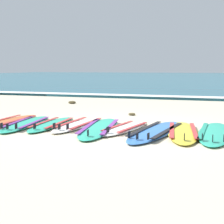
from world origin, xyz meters
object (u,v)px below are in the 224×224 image
object	(u,v)px
surfboard_2	(52,124)
surfboard_8	(215,133)
surfboard_1	(26,124)
surfboard_5	(125,128)
surfboard_0	(9,122)
surfboard_6	(156,131)
surfboard_7	(183,132)
surfboard_4	(99,128)
surfboard_3	(78,124)

from	to	relation	value
surfboard_2	surfboard_8	distance (m)	3.41
surfboard_1	surfboard_2	size ratio (longest dim) A/B	1.10
surfboard_1	surfboard_5	size ratio (longest dim) A/B	1.18
surfboard_0	surfboard_5	world-z (taller)	same
surfboard_6	surfboard_8	world-z (taller)	same
surfboard_5	surfboard_7	size ratio (longest dim) A/B	0.82
surfboard_0	surfboard_8	distance (m)	4.51
surfboard_1	surfboard_8	world-z (taller)	same
surfboard_0	surfboard_7	bearing A→B (deg)	-0.63
surfboard_2	surfboard_5	distance (m)	1.66
surfboard_0	surfboard_4	world-z (taller)	same
surfboard_0	surfboard_3	world-z (taller)	same
surfboard_1	surfboard_2	xyz separation A→B (m)	(0.57, 0.11, -0.00)
surfboard_3	surfboard_0	bearing A→B (deg)	-175.04
surfboard_0	surfboard_2	size ratio (longest dim) A/B	1.10
surfboard_3	surfboard_7	xyz separation A→B (m)	(2.25, -0.19, -0.00)
surfboard_2	surfboard_6	distance (m)	2.32
surfboard_0	surfboard_6	distance (m)	3.42
surfboard_4	surfboard_5	bearing A→B (deg)	14.89
surfboard_1	surfboard_5	xyz separation A→B (m)	(2.23, 0.13, -0.00)
surfboard_1	surfboard_4	world-z (taller)	same
surfboard_1	surfboard_3	size ratio (longest dim) A/B	1.05
surfboard_1	surfboard_5	world-z (taller)	same
surfboard_3	surfboard_4	xyz separation A→B (m)	(0.58, -0.27, -0.00)
surfboard_6	surfboard_7	size ratio (longest dim) A/B	1.10
surfboard_4	surfboard_5	distance (m)	0.54
surfboard_5	surfboard_6	size ratio (longest dim) A/B	0.75
surfboard_2	surfboard_3	world-z (taller)	same
surfboard_0	surfboard_7	world-z (taller)	same
surfboard_5	surfboard_7	bearing A→B (deg)	-2.98
surfboard_4	surfboard_8	distance (m)	2.27
surfboard_1	surfboard_6	bearing A→B (deg)	-0.35
surfboard_8	surfboard_0	bearing A→B (deg)	-179.57
surfboard_7	surfboard_8	world-z (taller)	same
surfboard_6	surfboard_0	bearing A→B (deg)	177.82
surfboard_3	surfboard_6	bearing A→B (deg)	-8.91
surfboard_3	surfboard_8	xyz separation A→B (m)	(2.84, -0.11, -0.00)
surfboard_3	surfboard_5	bearing A→B (deg)	-6.62
surfboard_2	surfboard_1	bearing A→B (deg)	-168.87
surfboard_6	surfboard_7	world-z (taller)	same
surfboard_1	surfboard_4	bearing A→B (deg)	-0.26
surfboard_1	surfboard_3	bearing A→B (deg)	12.71
surfboard_5	surfboard_8	distance (m)	1.75
surfboard_1	surfboard_0	bearing A→B (deg)	167.87
surfboard_4	surfboard_5	xyz separation A→B (m)	(0.52, 0.14, 0.00)
surfboard_5	surfboard_6	xyz separation A→B (m)	(0.66, -0.15, 0.00)
surfboard_4	surfboard_7	size ratio (longest dim) A/B	1.10
surfboard_3	surfboard_7	size ratio (longest dim) A/B	0.92
surfboard_0	surfboard_1	distance (m)	0.54
surfboard_4	surfboard_7	world-z (taller)	same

